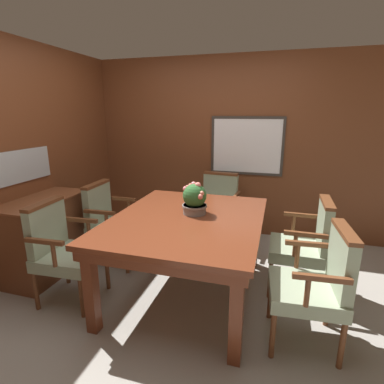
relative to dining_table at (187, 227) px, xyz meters
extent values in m
plane|color=#A39E93|center=(-0.17, -0.14, -0.69)|extent=(14.00, 14.00, 0.00)
cube|color=brown|center=(-0.17, 1.71, 0.54)|extent=(7.20, 0.06, 2.45)
cube|color=white|center=(0.34, 1.67, 0.58)|extent=(0.91, 0.01, 0.72)
cube|color=#38332D|center=(0.34, 1.67, 0.95)|extent=(0.98, 0.02, 0.04)
cube|color=#38332D|center=(0.34, 1.67, 0.20)|extent=(0.98, 0.02, 0.03)
cube|color=#38332D|center=(-0.14, 1.67, 0.58)|extent=(0.04, 0.02, 0.72)
cube|color=#38332D|center=(0.81, 1.67, 0.58)|extent=(0.03, 0.02, 0.72)
cube|color=brown|center=(-1.86, -0.14, 0.54)|extent=(0.06, 7.20, 2.45)
cube|color=#B2BCC1|center=(-1.82, -0.04, 0.48)|extent=(0.01, 0.84, 0.34)
cube|color=maroon|center=(-0.57, -0.72, -0.32)|extent=(0.09, 0.09, 0.73)
cube|color=maroon|center=(0.57, -0.72, -0.32)|extent=(0.09, 0.09, 0.73)
cube|color=maroon|center=(-0.57, 0.72, -0.32)|extent=(0.09, 0.09, 0.73)
cube|color=maroon|center=(0.57, 0.72, -0.32)|extent=(0.09, 0.09, 0.73)
cube|color=maroon|center=(0.00, 0.00, 0.00)|extent=(1.28, 1.59, 0.09)
cube|color=maroon|center=(0.00, 0.00, 0.07)|extent=(1.34, 1.65, 0.04)
cylinder|color=brown|center=(-0.22, 0.95, -0.50)|extent=(0.04, 0.04, 0.37)
cylinder|color=brown|center=(0.22, 0.91, -0.50)|extent=(0.04, 0.04, 0.37)
cylinder|color=brown|center=(-0.17, 1.40, -0.50)|extent=(0.04, 0.04, 0.37)
cylinder|color=brown|center=(0.27, 1.36, -0.50)|extent=(0.04, 0.04, 0.37)
cube|color=#93A384|center=(0.02, 1.15, -0.26)|extent=(0.55, 0.56, 0.11)
cube|color=#93A384|center=(0.04, 1.37, 0.01)|extent=(0.47, 0.13, 0.43)
cube|color=brown|center=(0.04, 1.37, 0.24)|extent=(0.47, 0.13, 0.03)
cylinder|color=brown|center=(-0.24, 1.14, -0.10)|extent=(0.04, 0.04, 0.22)
cube|color=brown|center=(-0.23, 1.22, 0.01)|extent=(0.07, 0.36, 0.04)
cylinder|color=brown|center=(0.28, 1.09, -0.10)|extent=(0.04, 0.04, 0.22)
cube|color=brown|center=(0.29, 1.17, 0.01)|extent=(0.07, 0.36, 0.04)
cylinder|color=brown|center=(-0.76, -0.60, -0.50)|extent=(0.04, 0.04, 0.37)
cylinder|color=brown|center=(-0.78, -0.16, -0.50)|extent=(0.04, 0.04, 0.37)
cylinder|color=brown|center=(-1.21, -0.63, -0.50)|extent=(0.04, 0.04, 0.37)
cylinder|color=brown|center=(-1.24, -0.19, -0.50)|extent=(0.04, 0.04, 0.37)
cube|color=#93A384|center=(-1.00, -0.40, -0.26)|extent=(0.54, 0.53, 0.11)
cube|color=#93A384|center=(-1.22, -0.41, 0.01)|extent=(0.11, 0.46, 0.43)
cube|color=brown|center=(-1.22, -0.41, 0.24)|extent=(0.11, 0.47, 0.03)
cylinder|color=brown|center=(-0.95, -0.65, -0.10)|extent=(0.04, 0.04, 0.22)
cube|color=brown|center=(-1.02, -0.66, 0.01)|extent=(0.36, 0.06, 0.04)
cylinder|color=brown|center=(-0.97, -0.13, -0.10)|extent=(0.04, 0.04, 0.22)
cube|color=brown|center=(-1.05, -0.14, 0.01)|extent=(0.36, 0.06, 0.04)
cylinder|color=brown|center=(0.77, 0.58, -0.50)|extent=(0.04, 0.04, 0.37)
cylinder|color=brown|center=(0.77, 0.13, -0.50)|extent=(0.04, 0.04, 0.37)
cylinder|color=brown|center=(1.23, 0.57, -0.50)|extent=(0.04, 0.04, 0.37)
cylinder|color=brown|center=(1.23, 0.13, -0.50)|extent=(0.04, 0.04, 0.37)
cube|color=#93A384|center=(1.00, 0.35, -0.26)|extent=(0.52, 0.51, 0.11)
cube|color=#93A384|center=(1.22, 0.35, 0.01)|extent=(0.08, 0.46, 0.43)
cube|color=brown|center=(1.22, 0.35, 0.24)|extent=(0.09, 0.46, 0.03)
cylinder|color=brown|center=(0.96, 0.61, -0.10)|extent=(0.04, 0.04, 0.22)
cube|color=brown|center=(1.04, 0.61, 0.01)|extent=(0.36, 0.04, 0.04)
cylinder|color=brown|center=(0.96, 0.09, -0.10)|extent=(0.04, 0.04, 0.22)
cube|color=brown|center=(1.04, 0.09, 0.01)|extent=(0.36, 0.04, 0.04)
cylinder|color=brown|center=(0.78, -0.16, -0.50)|extent=(0.04, 0.04, 0.37)
cylinder|color=brown|center=(0.82, -0.60, -0.50)|extent=(0.04, 0.04, 0.37)
cylinder|color=brown|center=(1.24, -0.13, -0.50)|extent=(0.04, 0.04, 0.37)
cylinder|color=brown|center=(1.27, -0.57, -0.50)|extent=(0.04, 0.04, 0.37)
cube|color=#93A384|center=(1.03, -0.37, -0.26)|extent=(0.55, 0.54, 0.11)
cube|color=#93A384|center=(1.24, -0.35, 0.01)|extent=(0.11, 0.47, 0.43)
cube|color=brown|center=(1.24, -0.35, 0.24)|extent=(0.12, 0.47, 0.03)
cylinder|color=brown|center=(0.97, -0.11, -0.10)|extent=(0.04, 0.04, 0.22)
cube|color=brown|center=(1.05, -0.11, 0.01)|extent=(0.36, 0.06, 0.04)
cylinder|color=brown|center=(1.01, -0.63, -0.10)|extent=(0.04, 0.04, 0.22)
cube|color=brown|center=(1.08, -0.62, 0.01)|extent=(0.36, 0.06, 0.04)
cylinder|color=brown|center=(-0.74, 0.16, -0.50)|extent=(0.04, 0.04, 0.37)
cylinder|color=brown|center=(-0.76, 0.60, -0.50)|extent=(0.04, 0.04, 0.37)
cylinder|color=brown|center=(-1.20, 0.15, -0.50)|extent=(0.04, 0.04, 0.37)
cylinder|color=brown|center=(-1.21, 0.59, -0.50)|extent=(0.04, 0.04, 0.37)
cube|color=#93A384|center=(-0.98, 0.38, -0.26)|extent=(0.53, 0.52, 0.11)
cube|color=#93A384|center=(-1.19, 0.37, 0.01)|extent=(0.09, 0.46, 0.43)
cube|color=brown|center=(-1.19, 0.37, 0.24)|extent=(0.10, 0.46, 0.03)
cylinder|color=brown|center=(-0.93, 0.12, -0.10)|extent=(0.04, 0.04, 0.22)
cube|color=brown|center=(-1.01, 0.12, 0.01)|extent=(0.36, 0.05, 0.04)
cylinder|color=brown|center=(-0.95, 0.64, -0.10)|extent=(0.04, 0.04, 0.22)
cube|color=brown|center=(-1.02, 0.63, 0.01)|extent=(0.36, 0.05, 0.04)
cylinder|color=gray|center=(0.03, 0.12, 0.14)|extent=(0.22, 0.22, 0.09)
cylinder|color=gray|center=(0.03, 0.12, 0.17)|extent=(0.23, 0.23, 0.02)
sphere|color=#2D602D|center=(0.03, 0.12, 0.27)|extent=(0.22, 0.22, 0.22)
sphere|color=#E3756B|center=(0.07, 0.12, 0.37)|extent=(0.06, 0.06, 0.06)
sphere|color=#DB7C62|center=(0.12, 0.06, 0.31)|extent=(0.04, 0.04, 0.04)
sphere|color=#EC8469|center=(-0.02, 0.14, 0.36)|extent=(0.04, 0.04, 0.04)
sphere|color=#ED7F6E|center=(0.01, 0.22, 0.29)|extent=(0.05, 0.05, 0.05)
sphere|color=#E87266|center=(0.11, 0.04, 0.28)|extent=(0.05, 0.05, 0.05)
sphere|color=#DC6B72|center=(0.01, 0.22, 0.29)|extent=(0.05, 0.05, 0.05)
sphere|color=#E6786C|center=(-0.04, 0.11, 0.35)|extent=(0.04, 0.04, 0.04)
sphere|color=#EA7C7C|center=(0.02, 0.14, 0.37)|extent=(0.05, 0.05, 0.05)
sphere|color=#DE8063|center=(-0.01, 0.20, 0.32)|extent=(0.05, 0.05, 0.05)
sphere|color=#EC757A|center=(-0.05, 0.11, 0.33)|extent=(0.05, 0.05, 0.05)
cube|color=brown|center=(-1.59, -0.04, -0.28)|extent=(0.46, 0.96, 0.82)
cube|color=brown|center=(-1.59, -0.04, 0.14)|extent=(0.48, 0.98, 0.02)
sphere|color=#4C422D|center=(-1.35, -0.04, -0.05)|extent=(0.03, 0.03, 0.03)
sphere|color=#4C422D|center=(-1.35, -0.25, -0.36)|extent=(0.03, 0.03, 0.03)
sphere|color=#4C422D|center=(-1.35, 0.18, -0.36)|extent=(0.03, 0.03, 0.03)
camera|label=1|loc=(0.77, -2.48, 1.03)|focal=28.00mm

